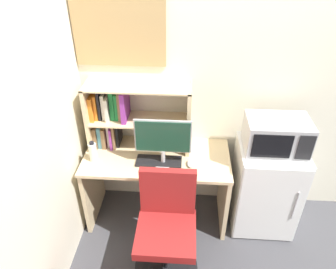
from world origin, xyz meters
TOP-DOWN VIEW (x-y plane):
  - wall_back at (0.40, 0.02)m, footprint 6.40×0.04m
  - desk at (-0.92, -0.30)m, footprint 1.27×0.60m
  - hutch_bookshelf at (-1.22, -0.13)m, footprint 0.88×0.29m
  - monitor at (-0.85, -0.39)m, footprint 0.46×0.18m
  - keyboard at (-0.89, -0.38)m, footprint 0.38×0.16m
  - computer_mouse at (-0.62, -0.40)m, footprint 0.06×0.10m
  - water_bottle at (-1.44, -0.39)m, footprint 0.07×0.07m
  - mini_fridge at (0.06, -0.30)m, footprint 0.55×0.52m
  - microwave at (0.06, -0.29)m, footprint 0.50×0.34m
  - desk_chair at (-0.79, -0.83)m, footprint 0.52×0.52m
  - wall_corkboard at (-1.22, -0.01)m, footprint 0.73×0.02m

SIDE VIEW (x-z plane):
  - desk_chair at x=-0.79m, z-range -0.06..0.84m
  - mini_fridge at x=0.06m, z-range 0.00..0.86m
  - desk at x=-0.92m, z-range 0.15..0.87m
  - keyboard at x=-0.89m, z-range 0.73..0.75m
  - computer_mouse at x=-0.62m, z-range 0.73..0.76m
  - water_bottle at x=-1.44m, z-range 0.72..0.91m
  - monitor at x=-0.85m, z-range 0.76..1.18m
  - microwave at x=0.06m, z-range 0.86..1.13m
  - hutch_bookshelf at x=-1.22m, z-range 0.74..1.34m
  - wall_back at x=0.40m, z-range 0.00..2.60m
  - wall_corkboard at x=-1.22m, z-range 1.44..1.98m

